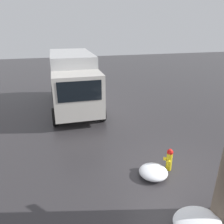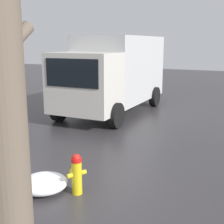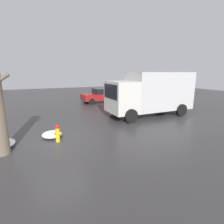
{
  "view_description": "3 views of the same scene",
  "coord_description": "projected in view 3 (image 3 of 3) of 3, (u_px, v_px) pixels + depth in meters",
  "views": [
    {
      "loc": [
        -5.67,
        3.51,
        4.73
      ],
      "look_at": [
        3.49,
        1.14,
        0.94
      ],
      "focal_mm": 35.0,
      "sensor_mm": 36.0,
      "label": 1
    },
    {
      "loc": [
        -4.82,
        -3.08,
        2.92
      ],
      "look_at": [
        3.59,
        0.96,
        0.84
      ],
      "focal_mm": 50.0,
      "sensor_mm": 36.0,
      "label": 2
    },
    {
      "loc": [
        -0.87,
        -8.04,
        3.17
      ],
      "look_at": [
        3.02,
        0.53,
        1.04
      ],
      "focal_mm": 28.0,
      "sensor_mm": 36.0,
      "label": 3
    }
  ],
  "objects": [
    {
      "name": "snow_pile_by_hydrant",
      "position": [
        2.0,
        144.0,
        7.61
      ],
      "size": [
        1.0,
        1.25,
        0.26
      ],
      "color": "white",
      "rests_on": "ground_plane"
    },
    {
      "name": "fire_hydrant",
      "position": [
        58.0,
        133.0,
        8.1
      ],
      "size": [
        0.39,
        0.34,
        0.82
      ],
      "rotation": [
        0.0,
        0.0,
        1.06
      ],
      "color": "yellow",
      "rests_on": "ground_plane"
    },
    {
      "name": "delivery_truck",
      "position": [
        151.0,
        92.0,
        12.97
      ],
      "size": [
        6.43,
        2.67,
        3.19
      ],
      "rotation": [
        0.0,
        0.0,
        1.57
      ],
      "color": "beige",
      "rests_on": "ground_plane"
    },
    {
      "name": "ground_plane",
      "position": [
        58.0,
        142.0,
        8.19
      ],
      "size": [
        60.0,
        60.0,
        0.0
      ],
      "primitive_type": "plane",
      "color": "#333033"
    },
    {
      "name": "parked_car",
      "position": [
        102.0,
        95.0,
        19.06
      ],
      "size": [
        4.36,
        2.21,
        1.49
      ],
      "rotation": [
        0.0,
        0.0,
        1.61
      ],
      "color": "maroon",
      "rests_on": "ground_plane"
    },
    {
      "name": "snow_pile_curbside",
      "position": [
        52.0,
        135.0,
        8.67
      ],
      "size": [
        0.95,
        0.96,
        0.32
      ],
      "color": "white",
      "rests_on": "ground_plane"
    }
  ]
}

